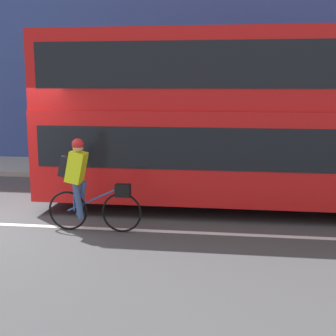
{
  "coord_description": "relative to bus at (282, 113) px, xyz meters",
  "views": [
    {
      "loc": [
        4.44,
        -7.66,
        2.61
      ],
      "look_at": [
        3.25,
        0.98,
        1.0
      ],
      "focal_mm": 50.0,
      "sensor_mm": 36.0,
      "label": 1
    }
  ],
  "objects": [
    {
      "name": "street_sign_post",
      "position": [
        -1.63,
        3.46,
        -0.42
      ],
      "size": [
        0.36,
        0.09,
        2.56
      ],
      "color": "#59595B",
      "rests_on": "sidewalk_curb"
    },
    {
      "name": "bus",
      "position": [
        0.0,
        0.0,
        0.0
      ],
      "size": [
        9.81,
        2.59,
        3.6
      ],
      "color": "black",
      "rests_on": "ground_plane"
    },
    {
      "name": "cyclist_on_bike",
      "position": [
        -3.56,
        -2.05,
        -1.11
      ],
      "size": [
        1.69,
        0.32,
        1.65
      ],
      "color": "black",
      "rests_on": "ground_plane"
    },
    {
      "name": "trash_bin",
      "position": [
        -3.03,
        3.47,
        -1.38
      ],
      "size": [
        0.45,
        0.45,
        0.95
      ],
      "color": "#262628",
      "rests_on": "sidewalk_curb"
    },
    {
      "name": "building_facade",
      "position": [
        -5.44,
        5.02,
        2.72
      ],
      "size": [
        60.0,
        0.3,
        9.43
      ],
      "color": "#33478C",
      "rests_on": "ground_plane"
    },
    {
      "name": "sidewalk_curb",
      "position": [
        -5.44,
        3.6,
        -1.93
      ],
      "size": [
        60.0,
        2.54,
        0.14
      ],
      "color": "gray",
      "rests_on": "ground_plane"
    }
  ]
}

